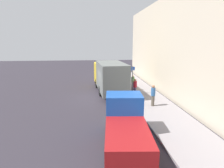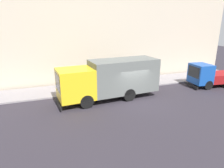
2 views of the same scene
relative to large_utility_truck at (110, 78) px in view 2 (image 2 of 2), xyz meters
name	(u,v)px [view 2 (image 2 of 2)]	position (x,y,z in m)	size (l,w,h in m)	color
ground	(136,101)	(-1.31, -1.73, -1.79)	(80.00, 80.00, 0.00)	#2B272E
sidewalk	(116,85)	(3.35, -1.73, -1.72)	(3.33, 30.00, 0.13)	gray
building_facade	(108,36)	(5.52, -1.73, 2.95)	(0.50, 30.00, 9.48)	#C2B49C
large_utility_truck	(110,78)	(0.00, 0.00, 0.00)	(2.97, 8.50, 3.24)	yellow
small_flatbed_truck	(211,76)	(-0.14, -10.51, -0.71)	(2.48, 5.29, 2.31)	#1649A2
pedestrian_walking	(100,80)	(2.54, 0.17, -0.78)	(0.42, 0.42, 1.66)	#453B56
pedestrian_standing	(124,78)	(2.26, -2.17, -0.76)	(0.37, 0.37, 1.68)	#3D3657
pedestrian_third	(147,73)	(3.04, -5.16, -0.75)	(0.40, 0.40, 1.72)	#524A3F
street_sign_post	(116,71)	(2.17, -1.30, -0.02)	(0.44, 0.08, 2.79)	#4C5156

